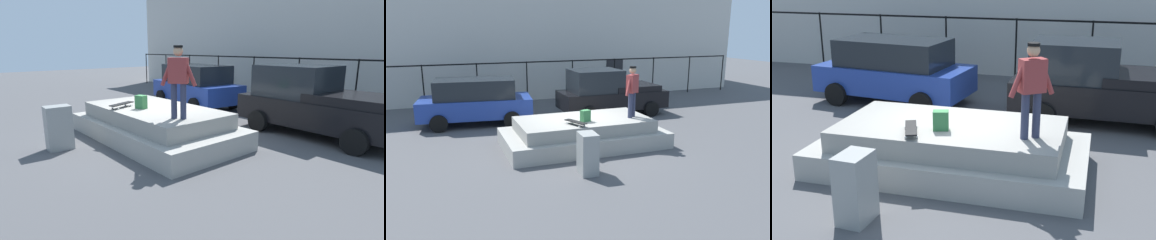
# 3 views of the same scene
# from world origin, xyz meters

# --- Properties ---
(ground_plane) EXTENTS (60.00, 60.00, 0.00)m
(ground_plane) POSITION_xyz_m (0.00, 0.00, 0.00)
(ground_plane) COLOR #4C4C4F
(concrete_ledge) EXTENTS (5.12, 2.68, 0.90)m
(concrete_ledge) POSITION_xyz_m (0.09, -0.29, 0.41)
(concrete_ledge) COLOR #9E9B93
(concrete_ledge) RESTS_ON ground_plane
(skateboarder) EXTENTS (0.74, 0.58, 1.65)m
(skateboarder) POSITION_xyz_m (1.64, -0.64, 1.85)
(skateboarder) COLOR #2D334C
(skateboarder) RESTS_ON concrete_ledge
(skateboard) EXTENTS (0.50, 0.84, 0.12)m
(skateboard) POSITION_xyz_m (-0.42, -0.98, 1.00)
(skateboard) COLOR black
(skateboard) RESTS_ON concrete_ledge
(backpack) EXTENTS (0.32, 0.27, 0.36)m
(backpack) POSITION_xyz_m (0.02, -0.65, 1.08)
(backpack) COLOR #33723F
(backpack) RESTS_ON concrete_ledge
(car_blue_hatchback_near) EXTENTS (4.47, 2.53, 1.79)m
(car_blue_hatchback_near) POSITION_xyz_m (-2.85, 3.84, 0.95)
(car_blue_hatchback_near) COLOR navy
(car_blue_hatchback_near) RESTS_ON ground_plane
(car_black_pickup_mid) EXTENTS (4.61, 2.20, 1.99)m
(car_black_pickup_mid) POSITION_xyz_m (2.75, 3.52, 0.97)
(car_black_pickup_mid) COLOR black
(car_black_pickup_mid) RESTS_ON ground_plane
(utility_box) EXTENTS (0.48, 0.63, 1.10)m
(utility_box) POSITION_xyz_m (-0.69, -2.61, 0.55)
(utility_box) COLOR gray
(utility_box) RESTS_ON ground_plane
(fence_row) EXTENTS (24.06, 0.06, 2.10)m
(fence_row) POSITION_xyz_m (-0.00, 7.19, 1.46)
(fence_row) COLOR black
(fence_row) RESTS_ON ground_plane
(warehouse_building) EXTENTS (26.44, 8.92, 6.51)m
(warehouse_building) POSITION_xyz_m (0.00, 12.23, 3.26)
(warehouse_building) COLOR beige
(warehouse_building) RESTS_ON ground_plane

